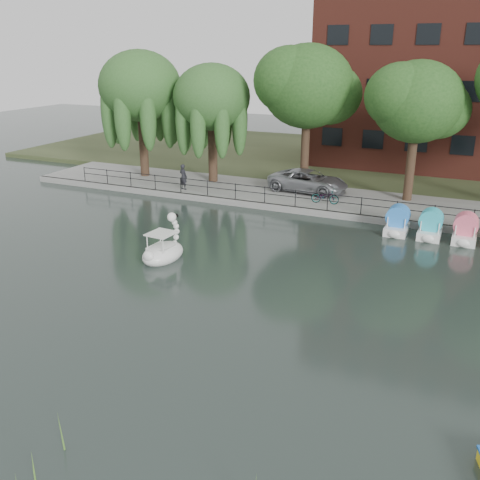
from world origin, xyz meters
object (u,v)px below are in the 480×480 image
Objects in this scene: minivan at (308,180)px; bicycle at (325,195)px; swan_boat at (163,250)px; pedestrian at (183,175)px.

minivan reaches higher than bicycle.
swan_boat reaches higher than minivan.
pedestrian is 11.78m from swan_boat.
pedestrian is 0.76× the size of swan_boat.
pedestrian reaches higher than bicycle.
bicycle is at bearing 72.16° from swan_boat.
bicycle is 0.66× the size of swan_boat.
pedestrian is (-7.90, -2.80, 0.15)m from minivan.
minivan is at bearing 82.86° from swan_boat.
minivan is 13.75m from swan_boat.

